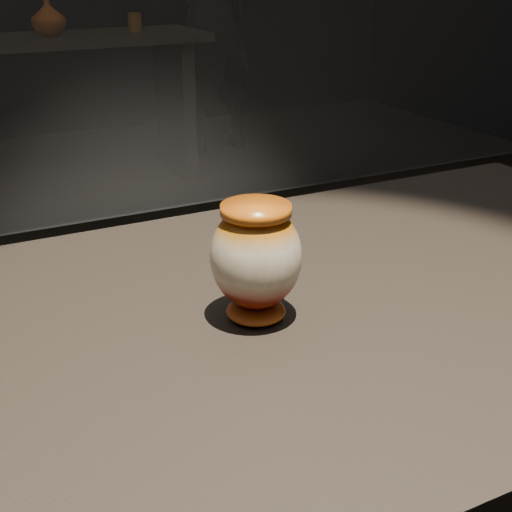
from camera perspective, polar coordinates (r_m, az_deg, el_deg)
The scene contains 5 objects.
main_vase at distance 0.89m, azimuth 0.00°, elevation -0.17°, with size 0.12×0.12×0.16m.
back_shelf at distance 4.39m, azimuth -17.24°, elevation 12.98°, with size 2.00×0.60×0.90m.
back_vase_mid at distance 4.35m, azimuth -16.28°, elevation 17.85°, with size 0.19×0.19×0.20m, color maroon.
back_vase_right at distance 4.47m, azimuth -9.67°, elevation 17.94°, with size 0.08×0.08×0.11m, color #885613.
visitor at distance 5.15m, azimuth -3.65°, elevation 18.62°, with size 0.68×0.45×1.86m, color black.
Camera 1 is at (-0.20, -0.74, 1.34)m, focal length 50.00 mm.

